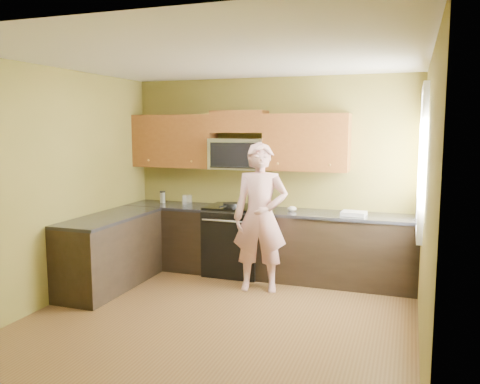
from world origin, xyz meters
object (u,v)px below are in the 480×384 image
at_px(microwave, 238,169).
at_px(travel_mug, 163,203).
at_px(woman, 260,217).
at_px(frying_pan, 232,207).
at_px(butter_tub, 259,211).
at_px(stove, 235,240).

relative_size(microwave, travel_mug, 4.41).
xyz_separation_m(woman, frying_pan, (-0.55, 0.47, 0.03)).
height_order(microwave, frying_pan, microwave).
distance_m(frying_pan, travel_mug, 1.18).
relative_size(butter_tub, travel_mug, 0.69).
bearing_deg(butter_tub, frying_pan, 179.19).
relative_size(stove, microwave, 1.25).
bearing_deg(frying_pan, woman, -23.32).
xyz_separation_m(frying_pan, travel_mug, (-1.16, 0.19, -0.03)).
relative_size(woman, butter_tub, 15.36).
bearing_deg(travel_mug, frying_pan, -9.51).
xyz_separation_m(microwave, woman, (0.53, -0.68, -0.53)).
height_order(butter_tub, travel_mug, travel_mug).
height_order(stove, travel_mug, travel_mug).
xyz_separation_m(stove, microwave, (0.00, 0.12, 0.97)).
relative_size(woman, frying_pan, 4.31).
bearing_deg(butter_tub, woman, -71.67).
distance_m(microwave, travel_mug, 1.29).
bearing_deg(frying_pan, butter_tub, 16.72).
relative_size(frying_pan, travel_mug, 2.48).
xyz_separation_m(stove, travel_mug, (-1.18, 0.11, 0.45)).
distance_m(microwave, woman, 1.01).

